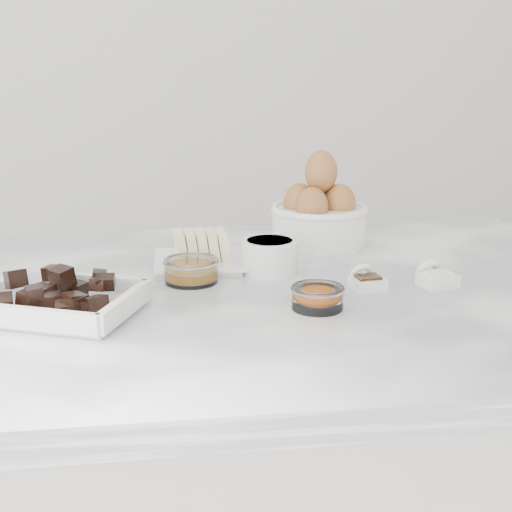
{
  "coord_description": "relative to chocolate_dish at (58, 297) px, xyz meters",
  "views": [
    {
      "loc": [
        -0.13,
        -1.02,
        1.28
      ],
      "look_at": [
        0.02,
        0.03,
        0.98
      ],
      "focal_mm": 50.0,
      "sensor_mm": 36.0,
      "label": 1
    }
  ],
  "objects": [
    {
      "name": "zest_bowl",
      "position": [
        0.35,
        -0.03,
        -0.01
      ],
      "size": [
        0.08,
        0.08,
        0.03
      ],
      "color": "white",
      "rests_on": "marble_slab"
    },
    {
      "name": "vanilla_spoon",
      "position": [
        0.45,
        0.05,
        -0.01
      ],
      "size": [
        0.05,
        0.06,
        0.04
      ],
      "color": "white",
      "rests_on": "marble_slab"
    },
    {
      "name": "egg_bowl",
      "position": [
        0.43,
        0.32,
        0.03
      ],
      "size": [
        0.18,
        0.18,
        0.17
      ],
      "color": "white",
      "rests_on": "marble_slab"
    },
    {
      "name": "marble_slab",
      "position": [
        0.27,
        0.08,
        -0.04
      ],
      "size": [
        1.2,
        0.8,
        0.04
      ],
      "primitive_type": "cube",
      "color": "white",
      "rests_on": "cabinet"
    },
    {
      "name": "honey_bowl",
      "position": [
        0.19,
        0.12,
        -0.0
      ],
      "size": [
        0.09,
        0.09,
        0.04
      ],
      "color": "white",
      "rests_on": "marble_slab"
    },
    {
      "name": "butter_plate",
      "position": [
        0.2,
        0.2,
        -0.0
      ],
      "size": [
        0.15,
        0.15,
        0.06
      ],
      "color": "white",
      "rests_on": "marble_slab"
    },
    {
      "name": "chocolate_dish",
      "position": [
        0.0,
        0.0,
        0.0
      ],
      "size": [
        0.26,
        0.23,
        0.06
      ],
      "color": "white",
      "rests_on": "marble_slab"
    },
    {
      "name": "salt_spoon",
      "position": [
        0.56,
        0.05,
        -0.01
      ],
      "size": [
        0.06,
        0.07,
        0.04
      ],
      "color": "white",
      "rests_on": "marble_slab"
    },
    {
      "name": "sugar_ramekin",
      "position": [
        0.31,
        0.15,
        0.01
      ],
      "size": [
        0.09,
        0.09,
        0.05
      ],
      "color": "white",
      "rests_on": "marble_slab"
    }
  ]
}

